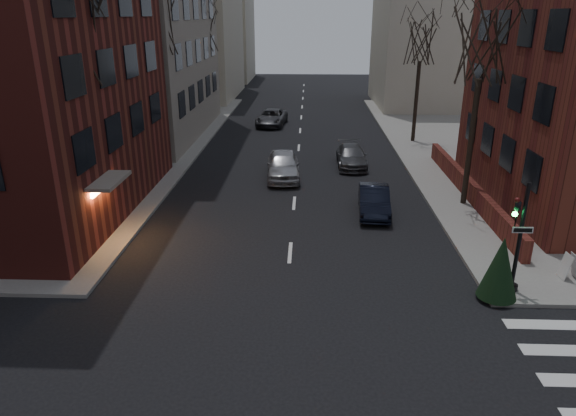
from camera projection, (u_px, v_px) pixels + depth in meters
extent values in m
cube|color=maroon|center=(468.00, 188.00, 27.42)|extent=(0.35, 16.00, 1.00)
cube|color=#B5AA99|center=(174.00, 17.00, 59.00)|extent=(14.00, 16.00, 18.00)
cube|color=#B5AA99|center=(447.00, 28.00, 53.57)|extent=(14.00, 14.00, 16.00)
cube|color=#B5AA99|center=(217.00, 31.00, 75.52)|extent=(10.00, 12.00, 14.00)
cylinder|color=black|center=(520.00, 238.00, 17.59)|extent=(0.14, 0.14, 4.00)
cylinder|color=black|center=(511.00, 287.00, 18.27)|extent=(0.44, 0.44, 0.20)
imported|color=black|center=(516.00, 215.00, 17.30)|extent=(0.16, 0.20, 1.00)
sphere|color=#19FF4C|center=(515.00, 214.00, 17.24)|extent=(0.18, 0.18, 0.18)
cube|color=white|center=(523.00, 230.00, 17.36)|extent=(0.70, 0.03, 0.22)
cylinder|color=#2D231C|center=(91.00, 157.00, 22.42)|extent=(0.28, 0.28, 6.65)
cylinder|color=#2D231C|center=(164.00, 107.00, 33.57)|extent=(0.28, 0.28, 7.00)
cylinder|color=#2D231C|center=(205.00, 85.00, 46.77)|extent=(0.28, 0.28, 6.30)
cylinder|color=#2D231C|center=(471.00, 144.00, 25.56)|extent=(0.28, 0.28, 6.30)
cylinder|color=#2D231C|center=(416.00, 102.00, 38.71)|extent=(0.28, 0.28, 5.95)
cylinder|color=black|center=(156.00, 127.00, 29.99)|extent=(0.12, 0.12, 6.00)
sphere|color=#FFA54C|center=(151.00, 73.00, 28.89)|extent=(0.36, 0.36, 0.36)
cylinder|color=black|center=(215.00, 84.00, 48.67)|extent=(0.12, 0.12, 6.00)
sphere|color=#FFA54C|center=(214.00, 50.00, 47.57)|extent=(0.36, 0.36, 0.36)
imported|color=black|center=(374.00, 201.00, 25.44)|extent=(1.70, 4.21, 1.36)
imported|color=#A6A7AC|center=(283.00, 165.00, 30.93)|extent=(2.25, 4.94, 1.64)
imported|color=#3E3E43|center=(351.00, 156.00, 33.42)|extent=(1.86, 4.58, 1.33)
imported|color=#39393E|center=(272.00, 118.00, 45.70)|extent=(2.81, 5.21, 1.39)
cube|color=silver|center=(570.00, 266.00, 18.92)|extent=(0.45, 0.62, 0.96)
cone|color=black|center=(500.00, 267.00, 17.46)|extent=(1.58, 1.58, 2.24)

